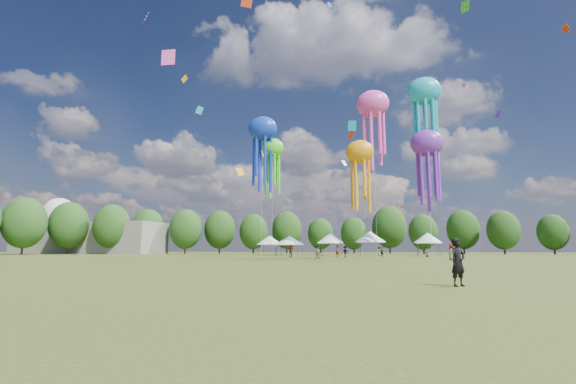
# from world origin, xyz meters

# --- Properties ---
(ground) EXTENTS (300.00, 300.00, 0.00)m
(ground) POSITION_xyz_m (0.00, 0.00, 0.00)
(ground) COLOR #384416
(ground) RESTS_ON ground
(observer_main) EXTENTS (0.68, 0.65, 1.56)m
(observer_main) POSITION_xyz_m (7.65, -3.17, 0.78)
(observer_main) COLOR black
(observer_main) RESTS_ON ground
(spectator_near) EXTENTS (0.80, 0.63, 1.61)m
(spectator_near) POSITION_xyz_m (-3.27, 30.71, 0.80)
(spectator_near) COLOR gray
(spectator_near) RESTS_ON ground
(spectators_far) EXTENTS (22.19, 29.98, 1.90)m
(spectators_far) POSITION_xyz_m (1.97, 45.30, 0.85)
(spectators_far) COLOR gray
(spectators_far) RESTS_ON ground
(festival_tents) EXTENTS (34.46, 8.83, 4.43)m
(festival_tents) POSITION_xyz_m (-4.11, 56.75, 3.12)
(festival_tents) COLOR #47474C
(festival_tents) RESTS_ON ground
(show_kites) EXTENTS (30.19, 20.16, 28.47)m
(show_kites) POSITION_xyz_m (1.25, 41.94, 18.99)
(show_kites) COLOR #50F027
(show_kites) RESTS_ON ground
(small_kites) EXTENTS (74.96, 64.73, 45.50)m
(small_kites) POSITION_xyz_m (0.21, 40.19, 31.81)
(small_kites) COLOR #50F027
(small_kites) RESTS_ON ground
(treeline) EXTENTS (201.57, 95.24, 13.43)m
(treeline) POSITION_xyz_m (-3.87, 62.51, 6.54)
(treeline) COLOR #38281C
(treeline) RESTS_ON ground
(hangar) EXTENTS (40.00, 12.00, 8.00)m
(hangar) POSITION_xyz_m (-72.00, 72.00, 4.00)
(hangar) COLOR gray
(hangar) RESTS_ON ground
(radome) EXTENTS (9.00, 9.00, 16.00)m
(radome) POSITION_xyz_m (-88.00, 78.00, 9.99)
(radome) COLOR white
(radome) RESTS_ON ground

